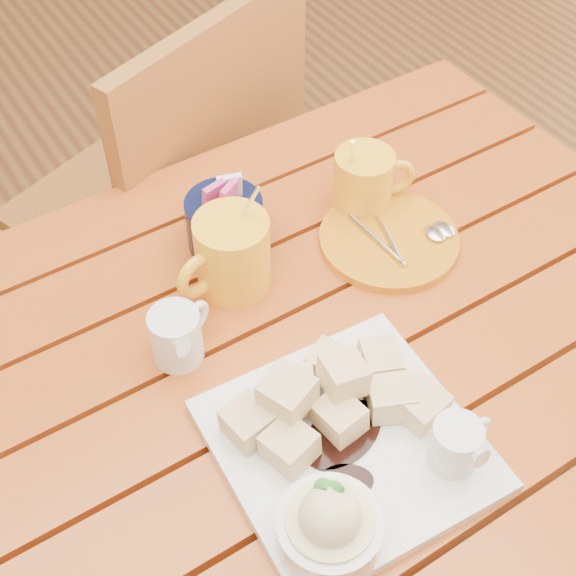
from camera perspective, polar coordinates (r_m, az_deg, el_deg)
table at (r=1.05m, az=-1.10°, el=-9.08°), size 1.20×0.79×0.75m
dessert_plate at (r=0.86m, az=4.10°, el=-11.59°), size 0.28×0.28×0.11m
coffee_mug_left at (r=1.00m, az=-4.09°, el=2.45°), size 0.14×0.10×0.16m
coffee_mug_right at (r=1.12m, az=5.49°, el=7.57°), size 0.12×0.08×0.14m
cream_pitcher at (r=0.95m, az=-7.83°, el=-3.34°), size 0.09×0.08×0.07m
sugar_caddy at (r=1.07m, az=-4.51°, el=4.71°), size 0.10×0.10×0.11m
orange_saucer at (r=1.10m, az=7.28°, el=3.48°), size 0.19×0.19×0.02m
chair_far at (r=1.52m, az=-7.76°, el=6.34°), size 0.56×0.56×0.92m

